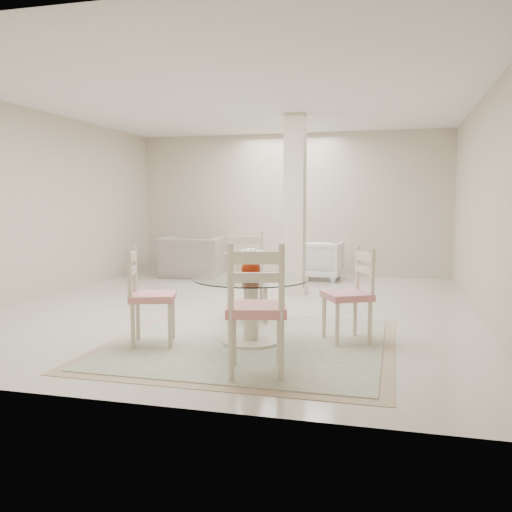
% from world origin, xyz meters
% --- Properties ---
extents(ground, '(7.00, 7.00, 0.00)m').
position_xyz_m(ground, '(0.00, 0.00, 0.00)').
color(ground, silver).
rests_on(ground, ground).
extents(room_shell, '(6.02, 7.02, 2.71)m').
position_xyz_m(room_shell, '(0.00, 0.00, 1.86)').
color(room_shell, beige).
rests_on(room_shell, ground).
extents(column, '(0.30, 0.30, 2.70)m').
position_xyz_m(column, '(0.50, 1.30, 1.35)').
color(column, beige).
rests_on(column, ground).
extents(area_rug, '(2.77, 2.77, 0.02)m').
position_xyz_m(area_rug, '(0.63, -1.75, 0.01)').
color(area_rug, tan).
rests_on(area_rug, ground).
extents(dining_table, '(1.12, 1.12, 0.65)m').
position_xyz_m(dining_table, '(0.63, -1.75, 0.33)').
color(dining_table, beige).
rests_on(dining_table, ground).
extents(red_vase, '(0.22, 0.21, 0.29)m').
position_xyz_m(red_vase, '(0.63, -1.75, 0.79)').
color(red_vase, '#9E1F04').
rests_on(red_vase, dining_table).
extents(dining_chair_east, '(0.57, 0.57, 1.04)m').
position_xyz_m(dining_chair_east, '(1.59, -1.43, 0.55)').
color(dining_chair_east, '#EEE2C4').
rests_on(dining_chair_east, ground).
extents(dining_chair_north, '(0.60, 0.60, 1.15)m').
position_xyz_m(dining_chair_north, '(0.32, -0.77, 0.61)').
color(dining_chair_north, beige).
rests_on(dining_chair_north, ground).
extents(dining_chair_west, '(0.54, 0.54, 1.06)m').
position_xyz_m(dining_chair_west, '(-0.34, -2.06, 0.56)').
color(dining_chair_west, beige).
rests_on(dining_chair_west, ground).
extents(dining_chair_south, '(0.58, 0.58, 1.19)m').
position_xyz_m(dining_chair_south, '(0.94, -2.73, 0.62)').
color(dining_chair_south, beige).
rests_on(dining_chair_south, ground).
extents(recliner_taupe, '(1.22, 1.09, 0.75)m').
position_xyz_m(recliner_taupe, '(-1.71, 2.66, 0.37)').
color(recliner_taupe, gray).
rests_on(recliner_taupe, ground).
extents(armchair_white, '(0.79, 0.81, 0.70)m').
position_xyz_m(armchair_white, '(0.68, 2.90, 0.35)').
color(armchair_white, white).
rests_on(armchair_white, ground).
extents(side_table, '(0.51, 0.51, 0.53)m').
position_xyz_m(side_table, '(-0.60, 2.02, 0.24)').
color(side_table, tan).
rests_on(side_table, ground).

